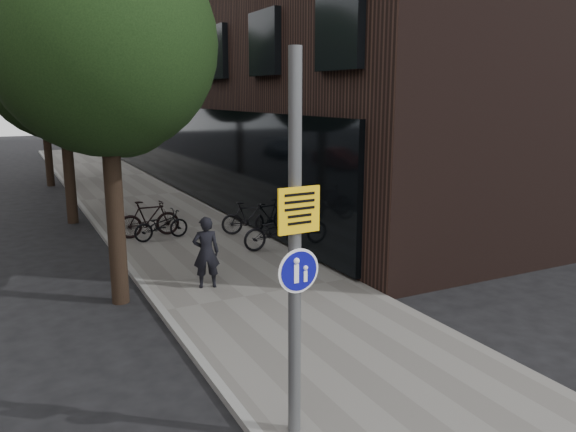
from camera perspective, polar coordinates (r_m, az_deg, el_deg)
ground at (r=9.50m, az=5.05°, el=-14.83°), size 120.00×120.00×0.00m
sidewalk at (r=18.30m, az=-11.04°, el=-1.46°), size 4.50×60.00×0.12m
curb_edge at (r=17.84m, az=-18.00°, el=-2.17°), size 0.15×60.00×0.13m
building_right_dark_brick at (r=32.27m, az=-3.02°, el=20.54°), size 12.00×40.00×18.00m
street_tree_near at (r=11.98m, az=-17.91°, el=15.46°), size 4.40×4.40×7.50m
street_tree_mid at (r=20.40m, az=-21.93°, el=13.60°), size 5.00×5.00×7.80m
street_tree_far at (r=29.36m, az=-23.65°, el=12.78°), size 5.00×5.00×7.80m
signpost at (r=6.67m, az=0.69°, el=-3.48°), size 0.55×0.16×4.72m
pedestrian at (r=12.49m, az=-8.32°, el=-3.67°), size 0.66×0.51×1.61m
parked_bike_facade_near at (r=15.55m, az=-1.27°, el=-1.52°), size 1.92×0.68×1.00m
parked_bike_facade_far at (r=17.24m, az=-4.03°, el=-0.17°), size 1.74×0.86×1.01m
parked_bike_curb_near at (r=16.94m, az=-12.76°, el=-0.91°), size 1.73×0.82×0.87m
parked_bike_curb_far at (r=17.35m, az=-13.95°, el=-0.26°), size 1.85×0.57×1.10m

